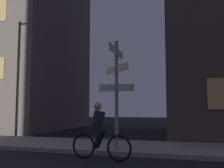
# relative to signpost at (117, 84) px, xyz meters

# --- Properties ---
(sidewalk_kerb) EXTENTS (40.00, 2.89, 0.14)m
(sidewalk_kerb) POSITION_rel_signpost_xyz_m (0.25, 0.91, -2.18)
(sidewalk_kerb) COLOR gray
(sidewalk_kerb) RESTS_ON ground_plane
(signpost) EXTENTS (1.20, 1.68, 3.56)m
(signpost) POSITION_rel_signpost_xyz_m (0.00, 0.00, 0.00)
(signpost) COLOR gray
(signpost) RESTS_ON sidewalk_kerb
(cyclist) EXTENTS (1.81, 0.37, 1.61)m
(cyclist) POSITION_rel_signpost_xyz_m (-0.18, -1.22, -1.50)
(cyclist) COLOR black
(cyclist) RESTS_ON ground_plane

